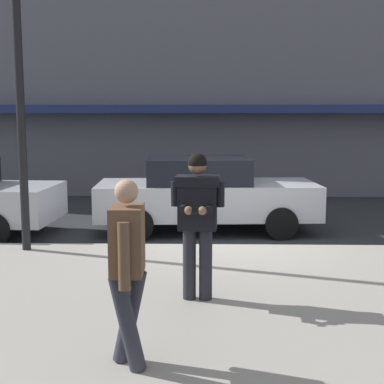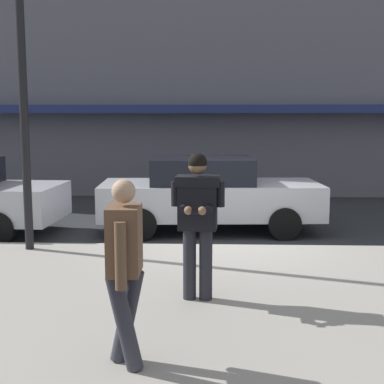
{
  "view_description": "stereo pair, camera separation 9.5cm",
  "coord_description": "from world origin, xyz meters",
  "px_view_note": "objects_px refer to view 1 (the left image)",
  "views": [
    {
      "loc": [
        -0.56,
        -9.43,
        2.36
      ],
      "look_at": [
        -0.7,
        -3.19,
        1.49
      ],
      "focal_mm": 50.0,
      "sensor_mm": 36.0,
      "label": 1
    },
    {
      "loc": [
        -0.46,
        -9.43,
        2.36
      ],
      "look_at": [
        -0.7,
        -3.19,
        1.49
      ],
      "focal_mm": 50.0,
      "sensor_mm": 36.0,
      "label": 2
    }
  ],
  "objects_px": {
    "pedestrian_dark_coat": "(128,261)",
    "street_lamp_post": "(19,69)",
    "parked_sedan_mid": "(205,194)",
    "man_texting_on_phone": "(197,210)"
  },
  "relations": [
    {
      "from": "pedestrian_dark_coat",
      "to": "street_lamp_post",
      "type": "distance_m",
      "value": 5.24
    },
    {
      "from": "parked_sedan_mid",
      "to": "man_texting_on_phone",
      "type": "distance_m",
      "value": 4.69
    },
    {
      "from": "pedestrian_dark_coat",
      "to": "street_lamp_post",
      "type": "xyz_separation_m",
      "value": [
        -2.34,
        4.22,
        2.03
      ]
    },
    {
      "from": "pedestrian_dark_coat",
      "to": "man_texting_on_phone",
      "type": "bearing_deg",
      "value": 71.66
    },
    {
      "from": "parked_sedan_mid",
      "to": "pedestrian_dark_coat",
      "type": "relative_size",
      "value": 2.7
    },
    {
      "from": "man_texting_on_phone",
      "to": "pedestrian_dark_coat",
      "type": "bearing_deg",
      "value": -108.34
    },
    {
      "from": "parked_sedan_mid",
      "to": "street_lamp_post",
      "type": "bearing_deg",
      "value": -143.67
    },
    {
      "from": "man_texting_on_phone",
      "to": "street_lamp_post",
      "type": "distance_m",
      "value": 4.25
    },
    {
      "from": "street_lamp_post",
      "to": "pedestrian_dark_coat",
      "type": "bearing_deg",
      "value": -61.01
    },
    {
      "from": "man_texting_on_phone",
      "to": "street_lamp_post",
      "type": "xyz_separation_m",
      "value": [
        -2.93,
        2.44,
        1.89
      ]
    }
  ]
}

